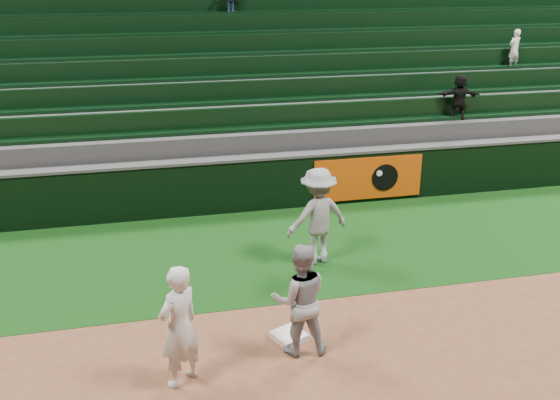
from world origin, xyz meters
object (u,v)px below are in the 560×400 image
at_px(first_baseman, 179,326).
at_px(base_coach, 318,216).
at_px(first_base, 289,336).
at_px(baserunner, 300,299).

distance_m(first_baseman, base_coach, 4.12).
bearing_deg(first_base, baserunner, -77.74).
xyz_separation_m(baserunner, base_coach, (1.04, 2.71, 0.08)).
relative_size(first_base, base_coach, 0.24).
distance_m(first_base, base_coach, 2.78).
distance_m(first_base, first_baseman, 1.95).
bearing_deg(baserunner, first_baseman, 17.55).
xyz_separation_m(first_baseman, baserunner, (1.71, 0.36, -0.02)).
bearing_deg(first_baseman, first_base, 165.32).
height_order(first_baseman, base_coach, base_coach).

